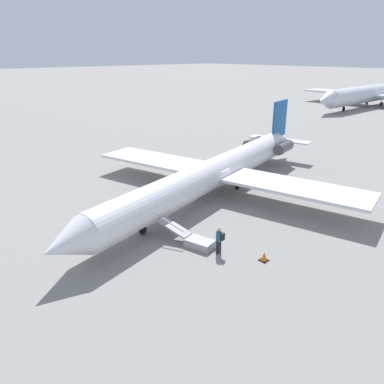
% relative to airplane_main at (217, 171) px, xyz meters
% --- Properties ---
extents(ground_plane, '(600.00, 600.00, 0.00)m').
position_rel_airplane_main_xyz_m(ground_plane, '(0.95, 0.22, -2.00)').
color(ground_plane, gray).
extents(airplane_main, '(33.28, 25.87, 6.70)m').
position_rel_airplane_main_xyz_m(airplane_main, '(0.00, 0.00, 0.00)').
color(airplane_main, silver).
rests_on(airplane_main, ground).
extents(airplane_far_left, '(42.87, 32.27, 9.82)m').
position_rel_airplane_main_xyz_m(airplane_far_left, '(-67.32, -15.66, 0.93)').
color(airplane_far_left, silver).
rests_on(airplane_far_left, ground).
extents(boarding_stairs, '(1.91, 4.14, 1.68)m').
position_rel_airplane_main_xyz_m(boarding_stairs, '(8.12, 5.79, -1.63)').
color(boarding_stairs, '#99999E').
rests_on(boarding_stairs, ground).
extents(passenger, '(0.40, 0.56, 1.74)m').
position_rel_airplane_main_xyz_m(passenger, '(7.69, 7.58, -0.99)').
color(passenger, '#23232D').
rests_on(passenger, ground).
extents(traffic_cone_near_stairs, '(0.52, 0.52, 0.57)m').
position_rel_airplane_main_xyz_m(traffic_cone_near_stairs, '(6.35, 10.02, -1.74)').
color(traffic_cone_near_stairs, black).
rests_on(traffic_cone_near_stairs, ground).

